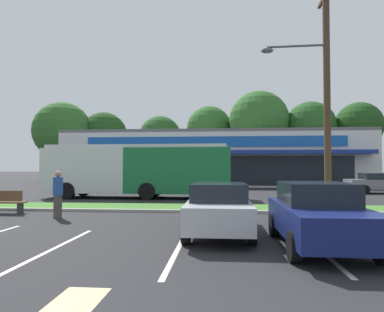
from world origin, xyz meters
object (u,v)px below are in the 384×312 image
Objects in this scene: city_bus at (138,169)px; car_1 at (219,208)px; utility_pole at (324,87)px; car_0 at (380,183)px; car_3 at (144,181)px; car_2 at (318,215)px; pedestrian_by_pole at (58,194)px; bus_stop_bench at (5,201)px.

car_1 is (5.03, -10.70, -1.01)m from city_bus.
utility_pole is 13.18m from car_0.
car_3 is at bearing 20.14° from car_1.
utility_pole is 2.32× the size of car_3.
car_2 is 9.27m from pedestrian_by_pole.
car_3 is (-8.22, 17.38, 0.02)m from car_2.
city_bus reaches higher than bus_stop_bench.
car_2 is (-9.16, -17.21, 0.03)m from car_0.
car_1 is at bearing 115.89° from city_bus.
pedestrian_by_pole is (-17.57, -13.32, 0.13)m from car_0.
car_0 is at bearing -162.34° from city_bus.
car_1 is at bearing -69.86° from car_3.
car_0 is (20.37, 12.22, 0.25)m from bus_stop_bench.
utility_pole is at bearing 34.14° from pedestrian_by_pole.
utility_pole is at bearing -171.43° from bus_stop_bench.
bus_stop_bench is 12.27m from car_2.
pedestrian_by_pole is (-8.41, 3.89, 0.11)m from car_2.
car_1 is 1.00× the size of car_3.
car_3 is at bearing -103.58° from bus_stop_bench.
city_bus is 8.21m from bus_stop_bench.
city_bus is at bearing 151.99° from utility_pole.
car_0 is 1.11× the size of car_2.
car_0 is 2.60× the size of pedestrian_by_pole.
pedestrian_by_pole is (-0.19, -13.49, 0.09)m from car_3.
pedestrian_by_pole reaches higher than car_2.
car_0 is 17.38m from car_3.
utility_pole is at bearing -39.84° from car_1.
utility_pole is 6.40× the size of bus_stop_bench.
utility_pole is at bearing 152.72° from city_bus.
utility_pole is 2.22× the size of car_0.
car_0 is at bearing -36.24° from car_1.
bus_stop_bench is at bearing -149.05° from car_0.
car_0 is 1.05× the size of car_1.
car_2 is (-2.26, -7.02, -4.68)m from utility_pole.
city_bus is 11.87m from car_1.
car_1 is (-11.54, -15.75, -0.00)m from car_0.
pedestrian_by_pole is at bearing -142.85° from car_0.
utility_pole is 8.64m from car_1.
utility_pole reaches higher than car_2.
car_2 is (7.41, -12.16, -0.98)m from city_bus.
car_0 is at bearing 54.95° from pedestrian_by_pole.
car_3 is (-5.84, 15.92, 0.05)m from car_1.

